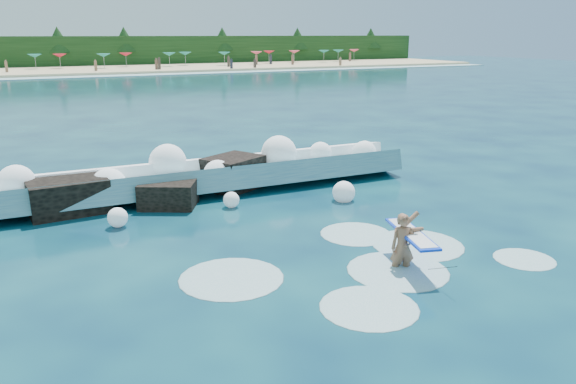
# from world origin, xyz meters

# --- Properties ---
(ground) EXTENTS (200.00, 200.00, 0.00)m
(ground) POSITION_xyz_m (0.00, 0.00, 0.00)
(ground) COLOR #07203C
(ground) RESTS_ON ground
(beach) EXTENTS (140.00, 20.00, 0.40)m
(beach) POSITION_xyz_m (0.00, 78.00, 0.20)
(beach) COLOR tan
(beach) RESTS_ON ground
(wet_band) EXTENTS (140.00, 5.00, 0.08)m
(wet_band) POSITION_xyz_m (0.00, 67.00, 0.04)
(wet_band) COLOR silver
(wet_band) RESTS_ON ground
(treeline) EXTENTS (140.00, 4.00, 5.00)m
(treeline) POSITION_xyz_m (0.00, 88.00, 2.50)
(treeline) COLOR black
(treeline) RESTS_ON ground
(breaking_wave) EXTENTS (16.15, 2.60, 1.39)m
(breaking_wave) POSITION_xyz_m (0.29, 7.26, 0.49)
(breaking_wave) COLOR teal
(breaking_wave) RESTS_ON ground
(rock_cluster) EXTENTS (8.16, 3.34, 1.36)m
(rock_cluster) POSITION_xyz_m (-1.28, 6.76, 0.43)
(rock_cluster) COLOR black
(rock_cluster) RESTS_ON ground
(surfer_with_board) EXTENTS (1.18, 2.86, 1.65)m
(surfer_with_board) POSITION_xyz_m (2.93, -1.44, 0.61)
(surfer_with_board) COLOR #8D5C42
(surfer_with_board) RESTS_ON ground
(wave_spray) EXTENTS (14.66, 4.70, 1.87)m
(wave_spray) POSITION_xyz_m (0.16, 7.00, 0.87)
(wave_spray) COLOR white
(wave_spray) RESTS_ON ground
(surf_foam) EXTENTS (8.99, 5.92, 0.12)m
(surf_foam) POSITION_xyz_m (2.20, -0.85, 0.00)
(surf_foam) COLOR silver
(surf_foam) RESTS_ON ground
(beach_umbrellas) EXTENTS (112.90, 6.88, 0.50)m
(beach_umbrellas) POSITION_xyz_m (-0.09, 80.01, 2.25)
(beach_umbrellas) COLOR red
(beach_umbrellas) RESTS_ON ground
(beachgoers) EXTENTS (104.49, 13.07, 1.93)m
(beachgoers) POSITION_xyz_m (-1.63, 75.53, 1.09)
(beachgoers) COLOR #3F332D
(beachgoers) RESTS_ON ground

